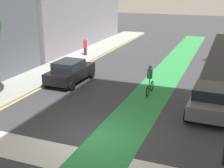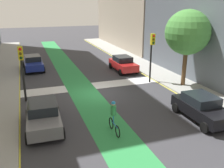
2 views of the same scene
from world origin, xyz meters
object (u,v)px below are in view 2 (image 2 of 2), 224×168
at_px(traffic_signal_near_right, 22,63).
at_px(street_tree_near, 188,33).
at_px(traffic_signal_near_left, 152,49).
at_px(car_red_left_near, 123,64).
at_px(car_grey_right_far, 43,115).
at_px(cyclist_in_lane, 114,116).
at_px(car_black_left_far, 202,107).
at_px(car_blue_right_near, 33,63).

relative_size(traffic_signal_near_right, street_tree_near, 0.65).
relative_size(traffic_signal_near_left, car_red_left_near, 1.05).
distance_m(traffic_signal_near_left, car_grey_right_far, 11.70).
height_order(traffic_signal_near_right, cyclist_in_lane, traffic_signal_near_right).
distance_m(car_black_left_far, car_red_left_near, 12.40).
bearing_deg(traffic_signal_near_left, traffic_signal_near_right, 5.65).
bearing_deg(street_tree_near, traffic_signal_near_left, -42.04).
height_order(traffic_signal_near_left, car_black_left_far, traffic_signal_near_left).
bearing_deg(street_tree_near, car_grey_right_far, 17.34).
xyz_separation_m(traffic_signal_near_left, street_tree_near, (-2.15, 1.94, 1.53)).
xyz_separation_m(traffic_signal_near_left, car_grey_right_far, (9.95, 5.72, -2.30)).
bearing_deg(car_blue_right_near, car_red_left_near, 158.42).
bearing_deg(cyclist_in_lane, car_red_left_near, -114.13).
xyz_separation_m(traffic_signal_near_left, cyclist_in_lane, (6.27, 7.51, -2.14)).
distance_m(traffic_signal_near_right, cyclist_in_lane, 8.14).
relative_size(car_red_left_near, cyclist_in_lane, 2.27).
relative_size(car_black_left_far, car_grey_right_far, 0.99).
bearing_deg(traffic_signal_near_left, car_blue_right_near, -39.58).
xyz_separation_m(car_black_left_far, cyclist_in_lane, (5.70, -0.29, 0.17)).
distance_m(car_black_left_far, street_tree_near, 7.52).
height_order(traffic_signal_near_right, car_red_left_near, traffic_signal_near_right).
xyz_separation_m(car_grey_right_far, street_tree_near, (-12.10, -3.78, 3.84)).
bearing_deg(car_black_left_far, traffic_signal_near_right, -33.17).
relative_size(car_grey_right_far, street_tree_near, 0.67).
bearing_deg(street_tree_near, car_blue_right_near, -40.04).
xyz_separation_m(car_grey_right_far, car_blue_right_near, (-0.08, -13.87, 0.00)).
bearing_deg(car_black_left_far, street_tree_near, -114.95).
bearing_deg(cyclist_in_lane, car_black_left_far, 177.04).
bearing_deg(traffic_signal_near_right, car_blue_right_near, -96.18).
relative_size(traffic_signal_near_right, car_red_left_near, 0.98).
relative_size(car_grey_right_far, car_red_left_near, 1.01).
distance_m(car_black_left_far, car_blue_right_near, 18.47).
height_order(car_red_left_near, street_tree_near, street_tree_near).
relative_size(car_grey_right_far, car_blue_right_near, 1.00).
bearing_deg(car_black_left_far, traffic_signal_near_left, -94.22).
distance_m(car_red_left_near, cyclist_in_lane, 13.26).
height_order(car_red_left_near, cyclist_in_lane, cyclist_in_lane).
xyz_separation_m(traffic_signal_near_right, street_tree_near, (-13.02, 0.86, 1.74)).
height_order(traffic_signal_near_right, traffic_signal_near_left, traffic_signal_near_left).
bearing_deg(car_grey_right_far, car_blue_right_near, -90.34).
bearing_deg(car_grey_right_far, traffic_signal_near_left, -150.11).
xyz_separation_m(traffic_signal_near_right, car_blue_right_near, (-1.00, -9.23, -2.09)).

